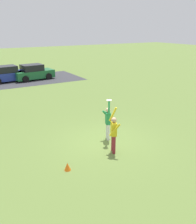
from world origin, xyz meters
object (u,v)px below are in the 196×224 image
at_px(person_defender, 114,132).
at_px(parked_car_blue, 7,74).
at_px(person_catcher, 108,121).
at_px(field_cone_orange, 67,167).
at_px(parked_car_green, 33,73).
at_px(frisbee_disc, 109,100).

xyz_separation_m(person_defender, parked_car_blue, (-0.86, 18.07, -0.25)).
bearing_deg(person_catcher, person_defender, 0.00).
xyz_separation_m(parked_car_blue, field_cone_orange, (-1.51, -18.39, -0.57)).
height_order(person_defender, parked_car_blue, person_defender).
bearing_deg(person_defender, field_cone_orange, 119.81).
height_order(person_defender, parked_car_green, person_defender).
bearing_deg(person_defender, person_catcher, 0.00).
xyz_separation_m(parked_car_blue, parked_car_green, (2.61, -0.38, 0.00)).
height_order(parked_car_blue, field_cone_orange, parked_car_blue).
xyz_separation_m(person_defender, field_cone_orange, (-2.38, -0.32, -0.82)).
xyz_separation_m(person_catcher, parked_car_green, (1.24, 16.43, -0.25)).
height_order(person_catcher, frisbee_disc, frisbee_disc).
relative_size(parked_car_green, field_cone_orange, 13.30).
relative_size(person_defender, field_cone_orange, 6.38).
distance_m(parked_car_blue, field_cone_orange, 18.46).
bearing_deg(person_defender, frisbee_disc, 0.00).
bearing_deg(parked_car_green, person_defender, -101.26).
distance_m(person_catcher, parked_car_blue, 16.87).
relative_size(person_defender, parked_car_green, 0.48).
relative_size(person_catcher, person_defender, 1.02).
bearing_deg(parked_car_blue, person_defender, -92.88).
height_order(person_catcher, parked_car_blue, person_catcher).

